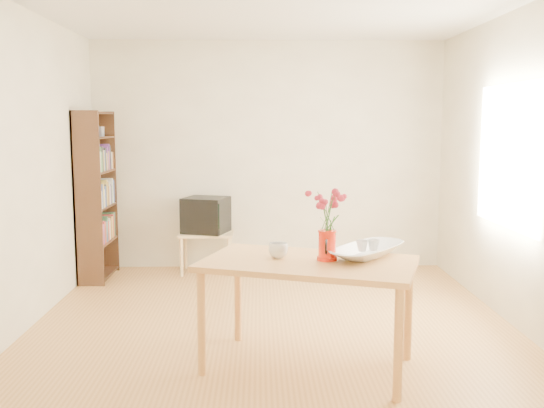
{
  "coord_description": "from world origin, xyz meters",
  "views": [
    {
      "loc": [
        -0.11,
        -4.72,
        1.67
      ],
      "look_at": [
        0.0,
        0.3,
        1.0
      ],
      "focal_mm": 40.0,
      "sensor_mm": 36.0,
      "label": 1
    }
  ],
  "objects_px": {
    "table": "(309,272)",
    "bowl": "(368,225)",
    "mug": "(278,250)",
    "pitcher": "(327,246)",
    "television": "(206,214)"
  },
  "relations": [
    {
      "from": "pitcher",
      "to": "television",
      "type": "xyz_separation_m",
      "value": [
        -1.05,
        2.69,
        -0.18
      ]
    },
    {
      "from": "television",
      "to": "pitcher",
      "type": "bearing_deg",
      "value": -50.74
    },
    {
      "from": "table",
      "to": "bowl",
      "type": "bearing_deg",
      "value": 34.83
    },
    {
      "from": "table",
      "to": "bowl",
      "type": "xyz_separation_m",
      "value": [
        0.42,
        0.12,
        0.3
      ]
    },
    {
      "from": "pitcher",
      "to": "table",
      "type": "bearing_deg",
      "value": -163.35
    },
    {
      "from": "mug",
      "to": "bowl",
      "type": "height_order",
      "value": "bowl"
    },
    {
      "from": "pitcher",
      "to": "bowl",
      "type": "xyz_separation_m",
      "value": [
        0.3,
        0.11,
        0.13
      ]
    },
    {
      "from": "television",
      "to": "bowl",
      "type": "bearing_deg",
      "value": -44.55
    },
    {
      "from": "pitcher",
      "to": "bowl",
      "type": "relative_size",
      "value": 0.45
    },
    {
      "from": "pitcher",
      "to": "television",
      "type": "bearing_deg",
      "value": 121.47
    },
    {
      "from": "mug",
      "to": "bowl",
      "type": "bearing_deg",
      "value": -173.05
    },
    {
      "from": "pitcher",
      "to": "mug",
      "type": "xyz_separation_m",
      "value": [
        -0.33,
        0.08,
        -0.04
      ]
    },
    {
      "from": "table",
      "to": "television",
      "type": "bearing_deg",
      "value": 127.7
    },
    {
      "from": "pitcher",
      "to": "mug",
      "type": "height_order",
      "value": "pitcher"
    },
    {
      "from": "bowl",
      "to": "television",
      "type": "xyz_separation_m",
      "value": [
        -1.35,
        2.59,
        -0.31
      ]
    }
  ]
}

